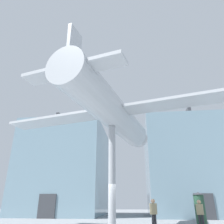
{
  "coord_description": "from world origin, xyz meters",
  "views": [
    {
      "loc": [
        1.51,
        -13.54,
        1.52
      ],
      "look_at": [
        0.0,
        0.0,
        7.16
      ],
      "focal_mm": 35.0,
      "sensor_mm": 36.0,
      "label": 1
    }
  ],
  "objects_px": {
    "support_pylon_central": "(112,174)",
    "info_kiosk": "(200,208)",
    "suspended_airplane": "(114,113)",
    "visitor_second": "(200,212)",
    "visitor_person": "(154,211)"
  },
  "relations": [
    {
      "from": "support_pylon_central",
      "to": "visitor_person",
      "type": "distance_m",
      "value": 3.5
    },
    {
      "from": "support_pylon_central",
      "to": "info_kiosk",
      "type": "distance_m",
      "value": 7.27
    },
    {
      "from": "suspended_airplane",
      "to": "visitor_person",
      "type": "distance_m",
      "value": 6.71
    },
    {
      "from": "suspended_airplane",
      "to": "visitor_second",
      "type": "height_order",
      "value": "suspended_airplane"
    },
    {
      "from": "visitor_second",
      "to": "info_kiosk",
      "type": "distance_m",
      "value": 2.16
    },
    {
      "from": "info_kiosk",
      "to": "visitor_second",
      "type": "bearing_deg",
      "value": -104.48
    },
    {
      "from": "support_pylon_central",
      "to": "suspended_airplane",
      "type": "distance_m",
      "value": 4.1
    },
    {
      "from": "visitor_person",
      "to": "suspended_airplane",
      "type": "bearing_deg",
      "value": -8.37
    },
    {
      "from": "suspended_airplane",
      "to": "info_kiosk",
      "type": "relative_size",
      "value": 7.42
    },
    {
      "from": "support_pylon_central",
      "to": "info_kiosk",
      "type": "bearing_deg",
      "value": 33.61
    },
    {
      "from": "visitor_person",
      "to": "visitor_second",
      "type": "xyz_separation_m",
      "value": [
        2.87,
        0.38,
        -0.03
      ]
    },
    {
      "from": "suspended_airplane",
      "to": "info_kiosk",
      "type": "height_order",
      "value": "suspended_airplane"
    },
    {
      "from": "support_pylon_central",
      "to": "visitor_second",
      "type": "relative_size",
      "value": 3.71
    },
    {
      "from": "visitor_second",
      "to": "visitor_person",
      "type": "bearing_deg",
      "value": 32.05
    },
    {
      "from": "support_pylon_central",
      "to": "info_kiosk",
      "type": "height_order",
      "value": "support_pylon_central"
    }
  ]
}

